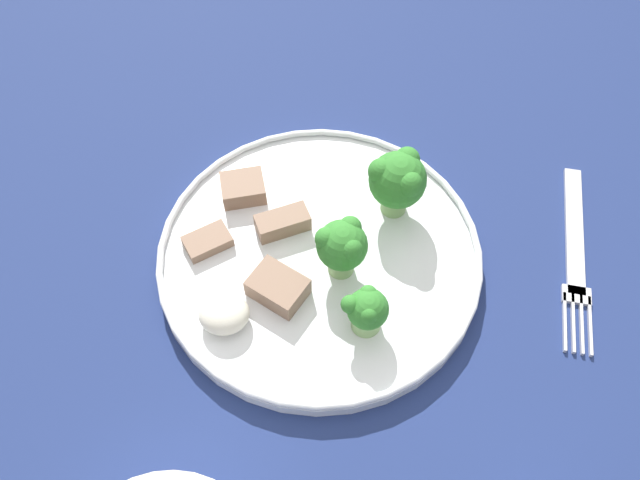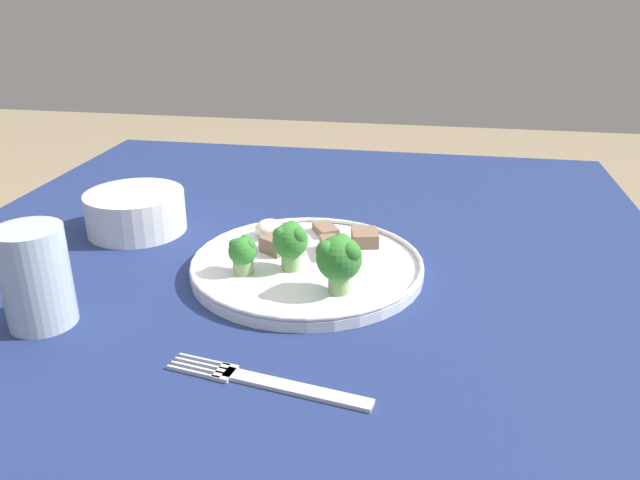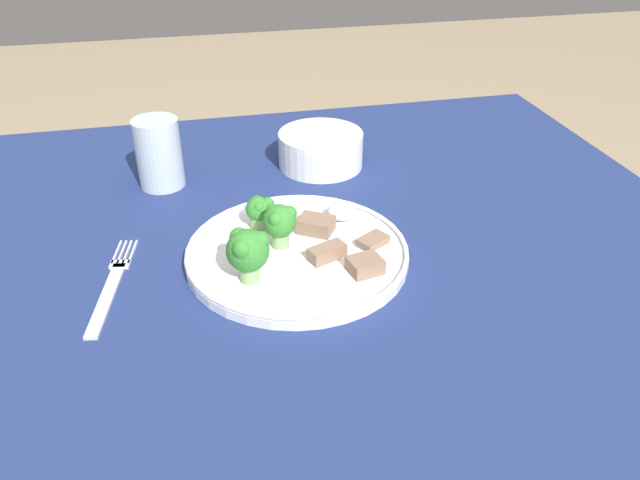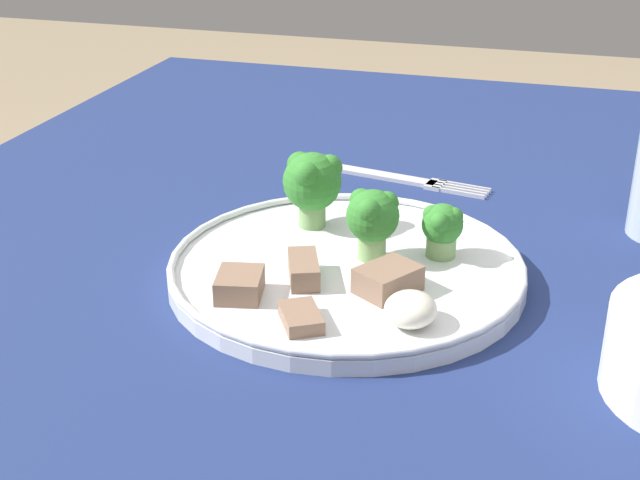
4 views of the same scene
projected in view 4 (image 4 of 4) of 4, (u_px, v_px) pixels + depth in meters
The scene contains 11 objects.
table at pixel (385, 359), 0.77m from camera, with size 1.21×0.96×0.71m.
dinner_plate at pixel (346, 269), 0.70m from camera, with size 0.28×0.28×0.02m.
fork at pixel (395, 178), 0.90m from camera, with size 0.05×0.19×0.00m.
broccoli_floret_near_rim_left at pixel (312, 181), 0.75m from camera, with size 0.05×0.05×0.07m.
broccoli_floret_center_left at pixel (441, 228), 0.70m from camera, with size 0.03×0.03×0.04m.
broccoli_floret_back_left at pixel (373, 217), 0.69m from camera, with size 0.04×0.04×0.06m.
meat_slice_front_slice at pixel (301, 317), 0.61m from camera, with size 0.05×0.04×0.01m.
meat_slice_middle_slice at pixel (388, 280), 0.65m from camera, with size 0.05×0.05×0.02m.
meat_slice_rear_slice at pixel (240, 285), 0.65m from camera, with size 0.04×0.04×0.02m.
meat_slice_edge_slice at pixel (304, 269), 0.67m from camera, with size 0.05×0.04×0.02m.
sauce_dollop at pixel (411, 309), 0.61m from camera, with size 0.04×0.04×0.02m.
Camera 4 is at (0.64, 0.13, 1.03)m, focal length 50.00 mm.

